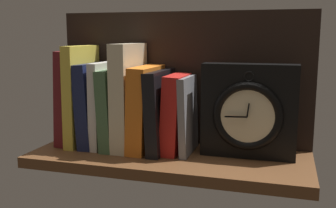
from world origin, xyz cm
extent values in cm
cube|color=brown|center=(0.00, 0.00, -1.25)|extent=(65.24, 25.04, 2.50)
cube|color=black|center=(0.00, 11.92, 16.81)|extent=(65.24, 1.20, 33.61)
cube|color=maroon|center=(-27.14, 2.95, 11.90)|extent=(3.91, 12.09, 23.90)
cube|color=gold|center=(-24.06, 2.95, 12.56)|extent=(2.95, 15.02, 25.15)
cube|color=#192147|center=(-20.77, 2.95, 10.39)|extent=(4.41, 14.50, 20.93)
cube|color=silver|center=(-17.70, 2.95, 10.57)|extent=(2.41, 14.14, 21.17)
cube|color=#476B44|center=(-14.84, 2.95, 9.75)|extent=(3.76, 15.68, 19.61)
cube|color=beige|center=(-11.11, 2.95, 12.86)|extent=(3.97, 15.63, 25.72)
cube|color=orange|center=(-6.76, 2.95, 10.16)|extent=(4.94, 16.15, 20.47)
cube|color=black|center=(-2.89, 2.95, 9.70)|extent=(3.84, 16.74, 19.51)
cube|color=red|center=(0.81, 2.95, 9.26)|extent=(4.80, 12.73, 18.69)
cube|color=gray|center=(3.87, 2.95, 9.07)|extent=(2.35, 12.83, 18.20)
cube|color=black|center=(17.90, 3.88, 10.70)|extent=(21.39, 5.12, 21.39)
torus|color=black|center=(17.90, 0.92, 9.99)|extent=(15.53, 1.91, 15.53)
cylinder|color=beige|center=(17.90, 0.92, 9.99)|extent=(12.53, 0.60, 12.53)
cube|color=black|center=(18.07, 0.42, 11.51)|extent=(0.64, 0.30, 3.08)
cube|color=black|center=(15.44, 0.42, 9.91)|extent=(4.91, 0.30, 0.47)
torus|color=black|center=(17.90, 1.32, 18.75)|extent=(2.44, 0.44, 2.44)
camera|label=1|loc=(25.94, -86.73, 27.52)|focal=42.57mm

